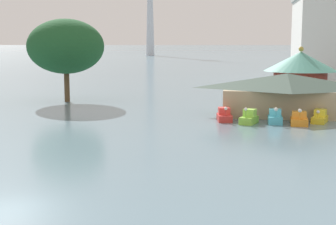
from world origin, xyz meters
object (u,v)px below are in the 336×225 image
object	(u,v)px
pedal_boat_lime	(249,118)
pedal_boat_yellow	(320,117)
pedal_boat_orange	(299,120)
pedal_boat_red	(224,116)
boathouse	(287,93)
pedal_boat_cyan	(275,118)
shoreline_tree_tall_left	(66,46)
green_roof_pavilion	(300,73)

from	to	relation	value
pedal_boat_lime	pedal_boat_yellow	size ratio (longest dim) A/B	0.86
pedal_boat_lime	pedal_boat_orange	bearing A→B (deg)	109.86
pedal_boat_red	pedal_boat_orange	bearing A→B (deg)	70.89
pedal_boat_orange	boathouse	bearing A→B (deg)	-169.97
pedal_boat_lime	pedal_boat_cyan	bearing A→B (deg)	119.45
pedal_boat_red	pedal_boat_yellow	world-z (taller)	pedal_boat_red
pedal_boat_lime	shoreline_tree_tall_left	size ratio (longest dim) A/B	0.24
pedal_boat_lime	green_roof_pavilion	distance (m)	20.93
pedal_boat_cyan	pedal_boat_orange	bearing A→B (deg)	79.30
pedal_boat_lime	pedal_boat_cyan	xyz separation A→B (m)	(2.63, 0.44, 0.02)
boathouse	green_roof_pavilion	distance (m)	13.42
pedal_boat_red	green_roof_pavilion	xyz separation A→B (m)	(9.76, 17.94, 3.45)
pedal_boat_cyan	green_roof_pavilion	size ratio (longest dim) A/B	0.22
pedal_boat_lime	pedal_boat_yellow	bearing A→B (deg)	123.77
pedal_boat_orange	green_roof_pavilion	bearing A→B (deg)	177.15
pedal_boat_orange	boathouse	xyz separation A→B (m)	(-0.69, 6.34, 1.96)
boathouse	shoreline_tree_tall_left	distance (m)	30.65
boathouse	pedal_boat_cyan	bearing A→B (deg)	-105.60
pedal_boat_orange	boathouse	size ratio (longest dim) A/B	0.18
green_roof_pavilion	shoreline_tree_tall_left	world-z (taller)	shoreline_tree_tall_left
pedal_boat_cyan	boathouse	distance (m)	6.41
green_roof_pavilion	pedal_boat_yellow	bearing A→B (deg)	-89.92
pedal_boat_red	boathouse	bearing A→B (deg)	117.41
green_roof_pavilion	pedal_boat_lime	bearing A→B (deg)	-110.49
pedal_boat_red	pedal_boat_cyan	bearing A→B (deg)	70.98
pedal_boat_lime	boathouse	distance (m)	7.88
pedal_boat_yellow	green_roof_pavilion	xyz separation A→B (m)	(-0.02, 17.55, 3.48)
pedal_boat_orange	pedal_boat_cyan	bearing A→B (deg)	-96.95
pedal_boat_cyan	boathouse	size ratio (longest dim) A/B	0.15
pedal_boat_yellow	boathouse	size ratio (longest dim) A/B	0.21
pedal_boat_cyan	pedal_boat_orange	distance (m)	2.38
pedal_boat_yellow	boathouse	bearing A→B (deg)	-129.27
pedal_boat_red	pedal_boat_orange	world-z (taller)	pedal_boat_orange
pedal_boat_orange	shoreline_tree_tall_left	bearing A→B (deg)	-113.42
pedal_boat_orange	green_roof_pavilion	world-z (taller)	green_roof_pavilion
pedal_boat_red	pedal_boat_cyan	distance (m)	5.25
green_roof_pavilion	shoreline_tree_tall_left	size ratio (longest dim) A/B	0.88
pedal_boat_orange	pedal_boat_yellow	bearing A→B (deg)	131.97
pedal_boat_red	shoreline_tree_tall_left	world-z (taller)	shoreline_tree_tall_left
pedal_boat_red	pedal_boat_yellow	distance (m)	9.79
pedal_boat_orange	pedal_boat_lime	bearing A→B (deg)	-86.19
pedal_boat_red	shoreline_tree_tall_left	size ratio (longest dim) A/B	0.25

